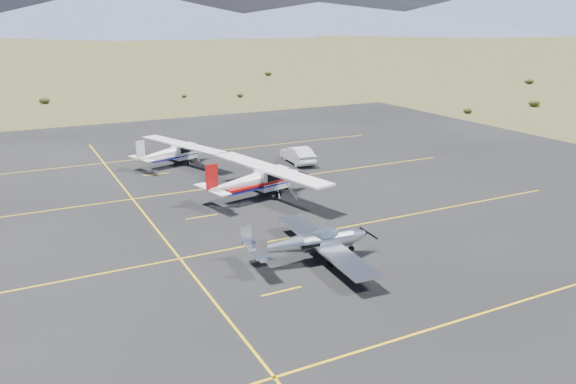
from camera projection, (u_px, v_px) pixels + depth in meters
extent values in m
plane|color=#383D1C|center=(303.00, 251.00, 29.19)|extent=(1600.00, 1600.00, 0.00)
cube|color=black|center=(250.00, 212.00, 35.15)|extent=(72.00, 72.00, 0.02)
cube|color=silver|center=(324.00, 244.00, 28.29)|extent=(1.98, 8.91, 0.12)
ellipsoid|color=#99BFD8|center=(324.00, 235.00, 28.15)|extent=(1.66, 1.02, 0.80)
cube|color=silver|center=(257.00, 250.00, 26.83)|extent=(0.87, 2.98, 0.06)
cube|color=silver|center=(262.00, 250.00, 25.70)|extent=(0.54, 0.09, 0.98)
cube|color=silver|center=(246.00, 234.00, 27.59)|extent=(0.54, 0.09, 0.98)
cylinder|color=black|center=(351.00, 249.00, 29.05)|extent=(0.34, 0.11, 0.33)
cylinder|color=black|center=(331.00, 263.00, 27.34)|extent=(0.40, 0.13, 0.39)
cylinder|color=black|center=(311.00, 246.00, 29.41)|extent=(0.40, 0.13, 0.39)
cube|color=white|center=(272.00, 178.00, 38.56)|extent=(2.46, 1.65, 1.38)
cube|color=white|center=(269.00, 169.00, 38.22)|extent=(4.05, 11.33, 0.14)
cube|color=black|center=(272.00, 174.00, 38.47)|extent=(1.87, 1.55, 0.56)
cube|color=red|center=(256.00, 183.00, 37.77)|extent=(5.26, 2.30, 0.18)
cube|color=red|center=(212.00, 177.00, 35.33)|extent=(0.86, 0.26, 1.64)
cube|color=white|center=(212.00, 189.00, 35.57)|extent=(1.48, 3.36, 0.06)
cylinder|color=black|center=(287.00, 187.00, 39.64)|extent=(0.38, 0.18, 0.37)
cylinder|color=black|center=(278.00, 195.00, 37.83)|extent=(0.47, 0.23, 0.45)
cylinder|color=black|center=(259.00, 188.00, 39.41)|extent=(0.47, 0.23, 0.45)
cube|color=white|center=(184.00, 151.00, 47.07)|extent=(2.18, 1.62, 1.20)
cube|color=white|center=(182.00, 144.00, 46.76)|extent=(4.61, 9.63, 0.12)
cube|color=black|center=(184.00, 148.00, 46.99)|extent=(1.69, 1.47, 0.49)
cube|color=white|center=(173.00, 155.00, 46.29)|extent=(4.51, 2.48, 0.16)
cube|color=white|center=(140.00, 150.00, 43.92)|extent=(0.73, 0.31, 1.42)
cube|color=white|center=(141.00, 158.00, 44.12)|extent=(1.59, 2.89, 0.05)
cylinder|color=black|center=(196.00, 158.00, 48.10)|extent=(0.33, 0.19, 0.32)
cylinder|color=black|center=(189.00, 162.00, 46.49)|extent=(0.41, 0.24, 0.39)
cylinder|color=black|center=(175.00, 159.00, 47.71)|extent=(0.41, 0.24, 0.39)
imported|color=silver|center=(298.00, 155.00, 46.90)|extent=(1.80, 4.38, 1.41)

